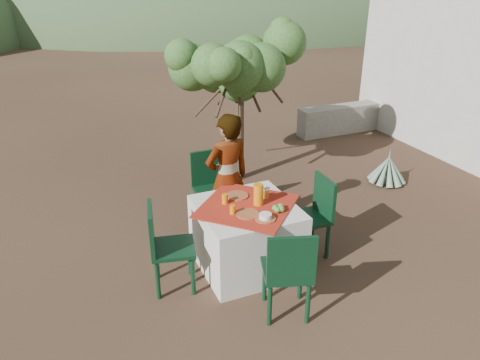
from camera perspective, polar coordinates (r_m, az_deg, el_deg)
name	(u,v)px	position (r m, az deg, el deg)	size (l,w,h in m)	color
ground	(275,253)	(5.63, 4.32, -8.84)	(160.00, 160.00, 0.00)	#311F16
table	(247,236)	(5.20, 0.81, -6.85)	(1.30, 1.30, 0.76)	white
chair_far	(211,185)	(6.02, -3.59, -0.57)	(0.46, 0.46, 0.96)	black
chair_near	(288,270)	(4.42, 5.92, -10.91)	(0.57, 0.57, 0.97)	black
chair_left	(165,244)	(4.85, -9.18, -7.72)	(0.52, 0.52, 0.95)	black
chair_right	(314,213)	(5.44, 9.06, -3.95)	(0.45, 0.45, 0.94)	black
person	(228,178)	(5.56, -1.51, 0.21)	(0.58, 0.38, 1.60)	#8C6651
shrub_tree	(242,73)	(7.03, 0.23, 12.92)	(1.79, 1.75, 2.10)	#493024
agave	(388,170)	(7.60, 17.55, 1.17)	(0.59, 0.59, 0.62)	gray
stone_wall	(357,117)	(9.93, 14.05, 7.48)	(2.60, 0.35, 0.55)	gray
hill_near_right	(208,4)	(42.69, -3.91, 20.60)	(48.00, 48.00, 20.00)	#324D2B
plate_far	(237,196)	(5.21, -0.36, -1.92)	(0.25, 0.25, 0.01)	brown
plate_near	(248,214)	(4.84, 0.96, -4.16)	(0.25, 0.25, 0.01)	brown
glass_far	(225,199)	(5.04, -1.85, -2.30)	(0.07, 0.07, 0.11)	orange
glass_near	(233,210)	(4.83, -0.91, -3.62)	(0.06, 0.06, 0.10)	orange
juice_pitcher	(259,195)	(4.99, 2.27, -1.78)	(0.11, 0.11, 0.23)	orange
bowl_plate	(265,219)	(4.76, 3.11, -4.72)	(0.22, 0.22, 0.01)	brown
white_bowl	(265,216)	(4.75, 3.11, -4.41)	(0.13, 0.13, 0.05)	white
jar_left	(266,194)	(5.16, 3.21, -1.77)	(0.06, 0.06, 0.09)	orange
jar_right	(257,187)	(5.31, 2.06, -0.91)	(0.06, 0.06, 0.10)	orange
napkin_holder	(261,194)	(5.15, 2.53, -1.72)	(0.08, 0.05, 0.10)	white
fruit_cluster	(279,208)	(4.90, 4.72, -3.46)	(0.14, 0.13, 0.07)	#558D33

